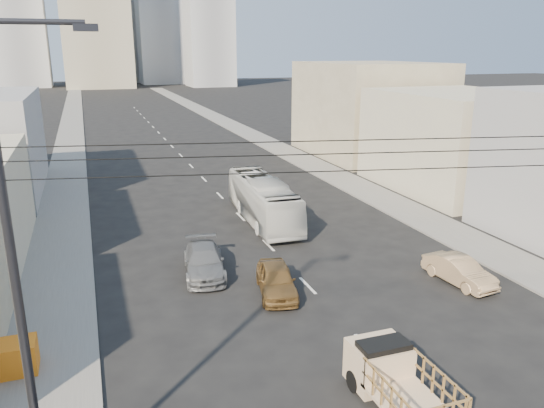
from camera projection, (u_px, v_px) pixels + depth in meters
sidewalk_left at (71, 134)px, 73.29m from camera, size 3.50×180.00×0.12m
sidewalk_right at (235, 126)px, 80.78m from camera, size 3.50×180.00×0.12m
lane_dashes at (176, 151)px, 61.65m from camera, size 0.15×104.00×0.01m
flatbed_pickup at (396, 378)px, 17.07m from camera, size 1.95×4.41×1.90m
city_bus at (263, 200)px, 35.96m from camera, size 2.97×10.73×2.96m
sedan_brown at (276, 280)px, 25.26m from camera, size 2.53×4.47×1.43m
sedan_tan at (459, 271)px, 26.44m from camera, size 1.86×4.17×1.33m
sedan_grey at (204, 261)px, 27.48m from camera, size 2.71×5.16×1.43m
streetlamp_left at (19, 274)px, 11.84m from camera, size 2.36×0.25×12.00m
overhead_wires at (523, 151)px, 12.50m from camera, size 23.01×5.02×0.72m
crate_stack at (10, 358)px, 18.90m from camera, size 1.80×1.20×1.14m
bldg_right_mid at (458, 141)px, 44.10m from camera, size 11.00×14.00×8.00m
bldg_right_far at (369, 109)px, 58.47m from camera, size 12.00×16.00×10.00m
midrise_ne at (161, 24)px, 181.37m from camera, size 16.00×16.00×40.00m
midrise_nw at (20, 31)px, 163.66m from camera, size 15.00×15.00×34.00m
midrise_back at (121, 19)px, 190.57m from camera, size 18.00×18.00×44.00m
midrise_east at (209, 41)px, 168.75m from camera, size 14.00×14.00×28.00m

